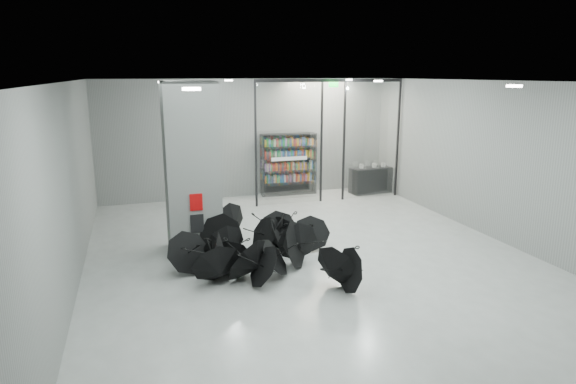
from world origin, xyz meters
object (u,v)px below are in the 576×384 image
object	(u,v)px
bookshelf	(289,164)
shop_counter	(371,180)
column	(192,169)
umbrella_cluster	(258,252)

from	to	relation	value
bookshelf	shop_counter	distance (m)	3.02
column	shop_counter	world-z (taller)	column
column	umbrella_cluster	xyz separation A→B (m)	(1.20, -1.44, -1.69)
column	umbrella_cluster	size ratio (longest dim) A/B	0.88
column	bookshelf	size ratio (longest dim) A/B	1.86
bookshelf	shop_counter	size ratio (longest dim) A/B	1.42
column	umbrella_cluster	bearing A→B (deg)	-50.14
umbrella_cluster	bookshelf	bearing A→B (deg)	66.67
column	bookshelf	world-z (taller)	column
column	shop_counter	size ratio (longest dim) A/B	2.64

